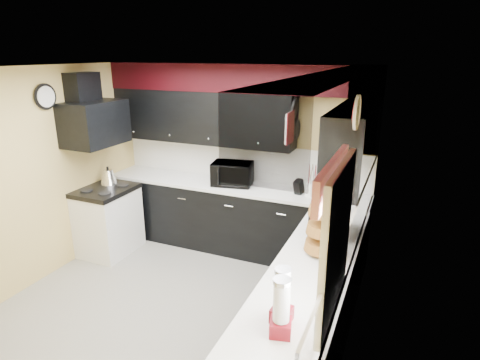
% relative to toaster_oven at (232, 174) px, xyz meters
% --- Properties ---
extents(ground, '(3.60, 3.60, 0.00)m').
position_rel_toaster_oven_xyz_m(ground, '(-0.01, -1.50, -1.09)').
color(ground, gray).
rests_on(ground, ground).
extents(wall_back, '(3.60, 0.06, 2.50)m').
position_rel_toaster_oven_xyz_m(wall_back, '(-0.01, 0.30, 0.16)').
color(wall_back, '#E0C666').
rests_on(wall_back, ground).
extents(wall_right, '(0.06, 3.60, 2.50)m').
position_rel_toaster_oven_xyz_m(wall_right, '(1.79, -1.50, 0.16)').
color(wall_right, '#E0C666').
rests_on(wall_right, ground).
extents(wall_left, '(0.06, 3.60, 2.50)m').
position_rel_toaster_oven_xyz_m(wall_left, '(-1.81, -1.50, 0.16)').
color(wall_left, '#E0C666').
rests_on(wall_left, ground).
extents(ceiling, '(3.60, 3.60, 0.06)m').
position_rel_toaster_oven_xyz_m(ceiling, '(-0.01, -1.50, 1.41)').
color(ceiling, white).
rests_on(ceiling, wall_back).
extents(cab_back, '(3.60, 0.60, 0.90)m').
position_rel_toaster_oven_xyz_m(cab_back, '(-0.01, 0.00, -0.64)').
color(cab_back, black).
rests_on(cab_back, ground).
extents(cab_right, '(0.60, 3.00, 0.90)m').
position_rel_toaster_oven_xyz_m(cab_right, '(1.49, -1.80, -0.64)').
color(cab_right, black).
rests_on(cab_right, ground).
extents(counter_back, '(3.62, 0.64, 0.04)m').
position_rel_toaster_oven_xyz_m(counter_back, '(-0.01, 0.00, -0.17)').
color(counter_back, white).
rests_on(counter_back, cab_back).
extents(counter_right, '(0.64, 3.02, 0.04)m').
position_rel_toaster_oven_xyz_m(counter_right, '(1.49, -1.80, -0.17)').
color(counter_right, white).
rests_on(counter_right, cab_right).
extents(splash_back, '(3.60, 0.02, 0.50)m').
position_rel_toaster_oven_xyz_m(splash_back, '(-0.01, 0.29, 0.10)').
color(splash_back, white).
rests_on(splash_back, counter_back).
extents(splash_right, '(0.02, 3.60, 0.50)m').
position_rel_toaster_oven_xyz_m(splash_right, '(1.78, -1.50, 0.10)').
color(splash_right, white).
rests_on(splash_right, counter_right).
extents(upper_back, '(2.60, 0.35, 0.70)m').
position_rel_toaster_oven_xyz_m(upper_back, '(-0.51, 0.13, 0.71)').
color(upper_back, black).
rests_on(upper_back, wall_back).
extents(upper_right, '(0.35, 1.80, 0.70)m').
position_rel_toaster_oven_xyz_m(upper_right, '(1.61, -0.60, 0.71)').
color(upper_right, black).
rests_on(upper_right, wall_right).
extents(soffit_back, '(3.60, 0.36, 0.35)m').
position_rel_toaster_oven_xyz_m(soffit_back, '(-0.01, 0.12, 1.23)').
color(soffit_back, black).
rests_on(soffit_back, wall_back).
extents(soffit_right, '(0.36, 3.24, 0.35)m').
position_rel_toaster_oven_xyz_m(soffit_right, '(1.61, -1.68, 1.23)').
color(soffit_right, black).
rests_on(soffit_right, wall_right).
extents(stove, '(0.60, 0.75, 0.86)m').
position_rel_toaster_oven_xyz_m(stove, '(-1.51, -0.75, -0.66)').
color(stove, white).
rests_on(stove, ground).
extents(cooktop, '(0.62, 0.77, 0.06)m').
position_rel_toaster_oven_xyz_m(cooktop, '(-1.51, -0.75, -0.20)').
color(cooktop, black).
rests_on(cooktop, stove).
extents(hood, '(0.50, 0.78, 0.55)m').
position_rel_toaster_oven_xyz_m(hood, '(-1.56, -0.75, 0.69)').
color(hood, black).
rests_on(hood, wall_left).
extents(hood_duct, '(0.24, 0.40, 0.40)m').
position_rel_toaster_oven_xyz_m(hood_duct, '(-1.69, -0.75, 1.11)').
color(hood_duct, black).
rests_on(hood_duct, wall_left).
extents(window, '(0.03, 0.86, 0.96)m').
position_rel_toaster_oven_xyz_m(window, '(1.77, -2.40, 0.46)').
color(window, white).
rests_on(window, wall_right).
extents(valance, '(0.04, 0.88, 0.20)m').
position_rel_toaster_oven_xyz_m(valance, '(1.72, -2.40, 0.86)').
color(valance, red).
rests_on(valance, wall_right).
extents(pan_top, '(0.03, 0.22, 0.40)m').
position_rel_toaster_oven_xyz_m(pan_top, '(0.81, 0.05, 0.91)').
color(pan_top, black).
rests_on(pan_top, upper_back).
extents(pan_mid, '(0.03, 0.28, 0.46)m').
position_rel_toaster_oven_xyz_m(pan_mid, '(0.81, -0.08, 0.66)').
color(pan_mid, black).
rests_on(pan_mid, upper_back).
extents(pan_low, '(0.03, 0.24, 0.42)m').
position_rel_toaster_oven_xyz_m(pan_low, '(0.81, 0.18, 0.63)').
color(pan_low, black).
rests_on(pan_low, upper_back).
extents(cut_board, '(0.03, 0.26, 0.35)m').
position_rel_toaster_oven_xyz_m(cut_board, '(0.82, -0.20, 0.71)').
color(cut_board, white).
rests_on(cut_board, upper_back).
extents(baskets, '(0.27, 0.27, 0.50)m').
position_rel_toaster_oven_xyz_m(baskets, '(1.51, -1.45, 0.09)').
color(baskets, brown).
rests_on(baskets, upper_right).
extents(clock, '(0.03, 0.30, 0.30)m').
position_rel_toaster_oven_xyz_m(clock, '(-1.78, -1.25, 1.06)').
color(clock, black).
rests_on(clock, wall_left).
extents(deco_plate, '(0.03, 0.24, 0.24)m').
position_rel_toaster_oven_xyz_m(deco_plate, '(1.76, -1.85, 1.16)').
color(deco_plate, white).
rests_on(deco_plate, wall_right).
extents(toaster_oven, '(0.59, 0.52, 0.30)m').
position_rel_toaster_oven_xyz_m(toaster_oven, '(0.00, 0.00, 0.00)').
color(toaster_oven, black).
rests_on(toaster_oven, counter_back).
extents(microwave, '(0.39, 0.53, 0.27)m').
position_rel_toaster_oven_xyz_m(microwave, '(1.46, -0.97, -0.02)').
color(microwave, black).
rests_on(microwave, counter_right).
extents(utensil_crock, '(0.19, 0.19, 0.17)m').
position_rel_toaster_oven_xyz_m(utensil_crock, '(1.08, -0.03, -0.07)').
color(utensil_crock, white).
rests_on(utensil_crock, counter_back).
extents(knife_block, '(0.11, 0.14, 0.19)m').
position_rel_toaster_oven_xyz_m(knife_block, '(0.92, -0.02, -0.06)').
color(knife_block, black).
rests_on(knife_block, counter_back).
extents(kettle, '(0.26, 0.26, 0.20)m').
position_rel_toaster_oven_xyz_m(kettle, '(-1.59, -0.57, -0.07)').
color(kettle, silver).
rests_on(kettle, cooktop).
extents(dispenser_a, '(0.14, 0.14, 0.35)m').
position_rel_toaster_oven_xyz_m(dispenser_a, '(1.47, -2.48, 0.02)').
color(dispenser_a, '#570E00').
rests_on(dispenser_a, counter_right).
extents(dispenser_b, '(0.16, 0.16, 0.36)m').
position_rel_toaster_oven_xyz_m(dispenser_b, '(1.50, -2.61, 0.03)').
color(dispenser_b, '#5F1709').
rests_on(dispenser_b, counter_right).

